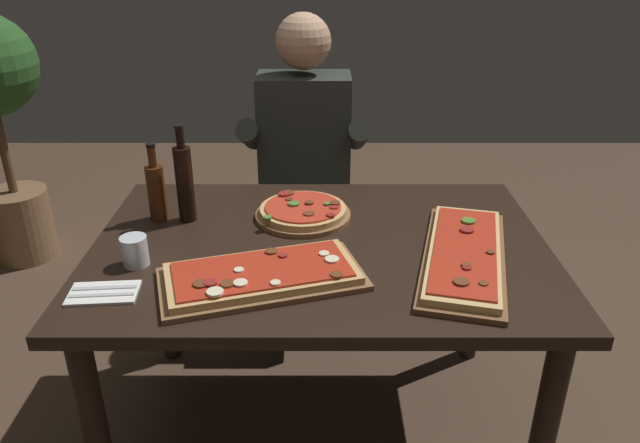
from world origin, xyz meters
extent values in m
plane|color=#4C3828|center=(0.00, 0.00, 0.00)|extent=(6.40, 6.40, 0.00)
cube|color=black|center=(0.00, 0.00, 0.72)|extent=(1.40, 0.96, 0.04)
cylinder|color=black|center=(-0.62, -0.40, 0.35)|extent=(0.07, 0.07, 0.70)
cylinder|color=black|center=(0.62, -0.40, 0.35)|extent=(0.07, 0.07, 0.70)
cylinder|color=black|center=(-0.62, 0.40, 0.35)|extent=(0.07, 0.07, 0.70)
cylinder|color=black|center=(0.62, 0.40, 0.35)|extent=(0.07, 0.07, 0.70)
cube|color=brown|center=(-0.16, -0.23, 0.75)|extent=(0.61, 0.41, 0.02)
cube|color=tan|center=(-0.16, -0.23, 0.77)|extent=(0.56, 0.37, 0.02)
cube|color=#B72D19|center=(-0.16, -0.23, 0.78)|extent=(0.51, 0.33, 0.01)
cylinder|color=beige|center=(-0.21, -0.31, 0.79)|extent=(0.04, 0.04, 0.01)
cylinder|color=beige|center=(-0.27, -0.35, 0.79)|extent=(0.04, 0.04, 0.01)
cylinder|color=beige|center=(-0.12, -0.31, 0.78)|extent=(0.03, 0.03, 0.01)
cylinder|color=beige|center=(-0.22, -0.24, 0.78)|extent=(0.03, 0.03, 0.00)
cylinder|color=maroon|center=(-0.29, -0.31, 0.79)|extent=(0.04, 0.04, 0.01)
cylinder|color=brown|center=(-0.14, -0.14, 0.79)|extent=(0.03, 0.03, 0.01)
cylinder|color=maroon|center=(-0.10, -0.16, 0.78)|extent=(0.03, 0.03, 0.01)
cylinder|color=brown|center=(-0.31, -0.31, 0.78)|extent=(0.04, 0.04, 0.01)
cylinder|color=beige|center=(0.03, -0.18, 0.78)|extent=(0.04, 0.04, 0.01)
cylinder|color=beige|center=(0.01, -0.15, 0.78)|extent=(0.03, 0.03, 0.01)
cylinder|color=brown|center=(-0.24, -0.31, 0.78)|extent=(0.04, 0.04, 0.01)
cylinder|color=brown|center=(0.04, -0.26, 0.78)|extent=(0.03, 0.03, 0.00)
cube|color=brown|center=(0.42, -0.11, 0.75)|extent=(0.37, 0.66, 0.02)
cube|color=#DBB270|center=(0.42, -0.11, 0.77)|extent=(0.34, 0.62, 0.02)
cube|color=#B72D19|center=(0.42, -0.11, 0.78)|extent=(0.30, 0.57, 0.01)
cylinder|color=maroon|center=(0.40, -0.23, 0.79)|extent=(0.03, 0.03, 0.01)
cylinder|color=brown|center=(0.43, -0.31, 0.78)|extent=(0.03, 0.03, 0.00)
cylinder|color=brown|center=(0.49, -0.14, 0.78)|extent=(0.02, 0.02, 0.01)
cylinder|color=brown|center=(0.37, -0.30, 0.79)|extent=(0.04, 0.04, 0.01)
cylinder|color=#4C7F2D|center=(0.47, 0.06, 0.79)|extent=(0.04, 0.04, 0.01)
cylinder|color=brown|center=(0.40, -0.21, 0.79)|extent=(0.03, 0.03, 0.01)
cylinder|color=maroon|center=(0.45, 0.00, 0.79)|extent=(0.04, 0.04, 0.01)
cylinder|color=brown|center=(-0.06, 0.19, 0.75)|extent=(0.32, 0.32, 0.02)
cylinder|color=tan|center=(-0.06, 0.19, 0.77)|extent=(0.29, 0.29, 0.02)
cylinder|color=red|center=(-0.06, 0.19, 0.78)|extent=(0.26, 0.26, 0.01)
cylinder|color=brown|center=(0.05, 0.20, 0.79)|extent=(0.04, 0.04, 0.01)
cylinder|color=#4C7F2D|center=(-0.09, 0.20, 0.79)|extent=(0.04, 0.04, 0.01)
cylinder|color=brown|center=(-0.11, 0.29, 0.79)|extent=(0.04, 0.04, 0.01)
cylinder|color=brown|center=(-0.11, 0.24, 0.78)|extent=(0.03, 0.03, 0.00)
cylinder|color=#4C7F2D|center=(0.02, 0.20, 0.79)|extent=(0.02, 0.02, 0.01)
cylinder|color=brown|center=(-0.04, 0.12, 0.78)|extent=(0.04, 0.04, 0.00)
cylinder|color=maroon|center=(0.05, 0.17, 0.78)|extent=(0.03, 0.03, 0.00)
cylinder|color=#4C7F2D|center=(-0.17, 0.09, 0.79)|extent=(0.03, 0.03, 0.01)
cylinder|color=maroon|center=(0.03, 0.11, 0.78)|extent=(0.03, 0.03, 0.01)
cylinder|color=maroon|center=(-0.12, 0.28, 0.79)|extent=(0.04, 0.04, 0.01)
cylinder|color=brown|center=(-0.04, 0.20, 0.79)|extent=(0.03, 0.03, 0.01)
cylinder|color=#47230F|center=(-0.54, 0.18, 0.83)|extent=(0.06, 0.06, 0.19)
cylinder|color=#47230F|center=(-0.54, 0.18, 0.96)|extent=(0.03, 0.03, 0.07)
cylinder|color=black|center=(-0.54, 0.18, 1.00)|extent=(0.03, 0.03, 0.01)
cylinder|color=black|center=(-0.44, 0.17, 0.87)|extent=(0.06, 0.06, 0.25)
cylinder|color=black|center=(-0.44, 0.17, 1.02)|extent=(0.03, 0.03, 0.06)
cylinder|color=black|center=(-0.44, 0.17, 1.06)|extent=(0.03, 0.03, 0.01)
cylinder|color=silver|center=(-0.53, -0.13, 0.78)|extent=(0.08, 0.08, 0.09)
cylinder|color=#5B3814|center=(-0.53, -0.13, 0.76)|extent=(0.06, 0.06, 0.03)
cube|color=white|center=(-0.57, -0.29, 0.74)|extent=(0.19, 0.12, 0.01)
cube|color=silver|center=(-0.57, -0.31, 0.75)|extent=(0.17, 0.03, 0.00)
cube|color=silver|center=(-0.58, -0.27, 0.75)|extent=(0.17, 0.03, 0.00)
cube|color=black|center=(-0.07, 0.78, 0.43)|extent=(0.44, 0.44, 0.04)
cube|color=black|center=(-0.07, 0.98, 0.66)|extent=(0.40, 0.04, 0.42)
cylinder|color=black|center=(-0.26, 0.59, 0.21)|extent=(0.04, 0.04, 0.41)
cylinder|color=black|center=(0.12, 0.59, 0.21)|extent=(0.04, 0.04, 0.41)
cylinder|color=black|center=(-0.26, 0.97, 0.21)|extent=(0.04, 0.04, 0.41)
cylinder|color=black|center=(0.12, 0.97, 0.21)|extent=(0.04, 0.04, 0.41)
cylinder|color=#23232D|center=(-0.17, 0.60, 0.23)|extent=(0.11, 0.11, 0.45)
cylinder|color=#23232D|center=(0.03, 0.60, 0.23)|extent=(0.11, 0.11, 0.45)
cube|color=#23232D|center=(-0.07, 0.68, 0.51)|extent=(0.34, 0.40, 0.12)
cube|color=#2D332D|center=(-0.07, 0.78, 0.83)|extent=(0.38, 0.22, 0.52)
sphere|color=tan|center=(-0.07, 0.78, 1.22)|extent=(0.22, 0.22, 0.22)
cylinder|color=#2D332D|center=(-0.29, 0.73, 0.86)|extent=(0.09, 0.31, 0.21)
cylinder|color=#2D332D|center=(0.15, 0.73, 0.86)|extent=(0.09, 0.31, 0.21)
cylinder|color=#846042|center=(-1.60, 1.26, 0.19)|extent=(0.32, 0.32, 0.38)
cylinder|color=brown|center=(-1.60, 1.26, 0.61)|extent=(0.04, 0.04, 0.46)
camera|label=1|loc=(0.00, -1.65, 1.61)|focal=33.92mm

